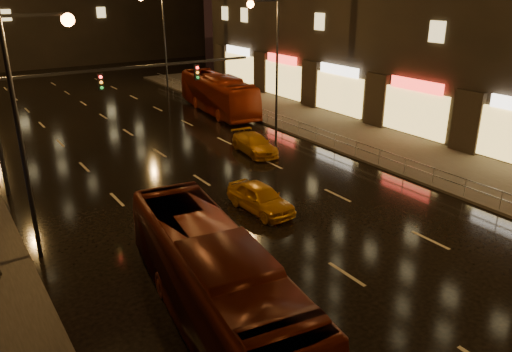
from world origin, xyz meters
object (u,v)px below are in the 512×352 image
at_px(bus_red, 215,281).
at_px(taxi_near, 260,198).
at_px(taxi_far, 255,144).
at_px(bus_curb, 218,94).

distance_m(bus_red, taxi_near, 8.97).
xyz_separation_m(bus_red, taxi_near, (6.16, 6.46, -0.90)).
distance_m(taxi_near, taxi_far, 9.14).
xyz_separation_m(bus_curb, taxi_far, (-3.71, -11.40, -1.00)).
xyz_separation_m(bus_red, taxi_far, (10.96, 14.23, -0.97)).
relative_size(bus_red, taxi_far, 2.65).
relative_size(bus_curb, taxi_near, 2.87).
bearing_deg(taxi_near, taxi_far, 55.25).
xyz_separation_m(bus_red, bus_curb, (14.66, 25.64, 0.04)).
bearing_deg(bus_red, taxi_far, 60.38).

